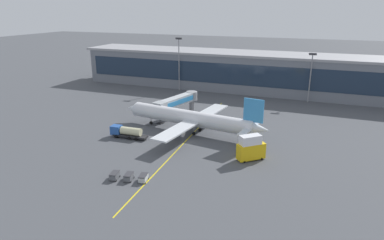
{
  "coord_description": "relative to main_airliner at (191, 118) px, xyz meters",
  "views": [
    {
      "loc": [
        32.69,
        -81.08,
        35.15
      ],
      "look_at": [
        -1.4,
        5.58,
        4.5
      ],
      "focal_mm": 32.16,
      "sensor_mm": 36.0,
      "label": 1
    }
  ],
  "objects": [
    {
      "name": "terminal_building",
      "position": [
        18.87,
        60.43,
        3.89
      ],
      "size": [
        185.75,
        21.84,
        16.43
      ],
      "color": "slate",
      "rests_on": "ground_plane"
    },
    {
      "name": "jet_bridge",
      "position": [
        -9.73,
        12.84,
        0.96
      ],
      "size": [
        8.19,
        20.64,
        7.02
      ],
      "color": "#B2B7BC",
      "rests_on": "ground_plane"
    },
    {
      "name": "main_airliner",
      "position": [
        0.0,
        0.0,
        0.0
      ],
      "size": [
        47.14,
        37.53,
        12.56
      ],
      "color": "silver",
      "rests_on": "ground_plane"
    },
    {
      "name": "apron_light_mast_1",
      "position": [
        29.85,
        48.47,
        6.98
      ],
      "size": [
        2.8,
        0.5,
        18.86
      ],
      "color": "gray",
      "rests_on": "ground_plane"
    },
    {
      "name": "fuel_tanker",
      "position": [
        -15.17,
        -10.9,
        -2.6
      ],
      "size": [
        10.91,
        3.07,
        3.25
      ],
      "color": "#232326",
      "rests_on": "ground_plane"
    },
    {
      "name": "catering_lift",
      "position": [
        20.52,
        -12.68,
        -1.28
      ],
      "size": [
        6.69,
        6.45,
        6.3
      ],
      "color": "yellow",
      "rests_on": "ground_plane"
    },
    {
      "name": "apron_lead_in_line",
      "position": [
        1.24,
        -5.54,
        -4.34
      ],
      "size": [
        4.46,
        79.91,
        0.01
      ],
      "primitive_type": "cube",
      "rotation": [
        0.0,
        0.0,
        0.05
      ],
      "color": "yellow",
      "rests_on": "ground_plane"
    },
    {
      "name": "baggage_cart_0",
      "position": [
        -4.52,
        -33.05,
        -3.56
      ],
      "size": [
        2.09,
        2.91,
        1.48
      ],
      "color": "#595B60",
      "rests_on": "ground_plane"
    },
    {
      "name": "baggage_cart_1",
      "position": [
        -1.38,
        -32.39,
        -3.56
      ],
      "size": [
        2.09,
        2.91,
        1.48
      ],
      "color": "#595B60",
      "rests_on": "ground_plane"
    },
    {
      "name": "apron_light_mast_0",
      "position": [
        -24.78,
        48.47,
        9.07
      ],
      "size": [
        2.8,
        0.5,
        22.87
      ],
      "color": "gray",
      "rests_on": "ground_plane"
    },
    {
      "name": "ground_plane",
      "position": [
        2.53,
        -7.54,
        -4.34
      ],
      "size": [
        700.0,
        700.0,
        0.0
      ],
      "primitive_type": "plane",
      "color": "#47494F"
    },
    {
      "name": "baggage_cart_2",
      "position": [
        1.75,
        -31.73,
        -3.56
      ],
      "size": [
        2.09,
        2.91,
        1.48
      ],
      "color": "#B2B7BC",
      "rests_on": "ground_plane"
    }
  ]
}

